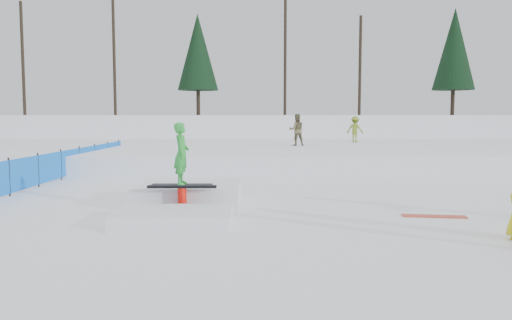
{
  "coord_description": "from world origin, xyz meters",
  "views": [
    {
      "loc": [
        0.46,
        -11.25,
        2.23
      ],
      "look_at": [
        0.5,
        2.0,
        1.1
      ],
      "focal_mm": 35.0,
      "sensor_mm": 36.0,
      "label": 1
    }
  ],
  "objects_px": {
    "safety_fence": "(61,164)",
    "walker_olive": "(297,130)",
    "walker_ygreen": "(355,129)",
    "jib_rail_feature": "(186,197)"
  },
  "relations": [
    {
      "from": "safety_fence",
      "to": "walker_olive",
      "type": "distance_m",
      "value": 11.89
    },
    {
      "from": "walker_ygreen",
      "to": "jib_rail_feature",
      "type": "xyz_separation_m",
      "value": [
        -7.55,
        -17.0,
        -1.25
      ]
    },
    {
      "from": "safety_fence",
      "to": "walker_ygreen",
      "type": "relative_size",
      "value": 10.62
    },
    {
      "from": "walker_ygreen",
      "to": "jib_rail_feature",
      "type": "distance_m",
      "value": 18.64
    },
    {
      "from": "walker_olive",
      "to": "walker_ygreen",
      "type": "bearing_deg",
      "value": -141.21
    },
    {
      "from": "safety_fence",
      "to": "walker_olive",
      "type": "bearing_deg",
      "value": 39.74
    },
    {
      "from": "safety_fence",
      "to": "jib_rail_feature",
      "type": "relative_size",
      "value": 3.64
    },
    {
      "from": "jib_rail_feature",
      "to": "walker_ygreen",
      "type": "bearing_deg",
      "value": 66.06
    },
    {
      "from": "safety_fence",
      "to": "jib_rail_feature",
      "type": "height_order",
      "value": "jib_rail_feature"
    },
    {
      "from": "walker_olive",
      "to": "jib_rail_feature",
      "type": "relative_size",
      "value": 0.37
    }
  ]
}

